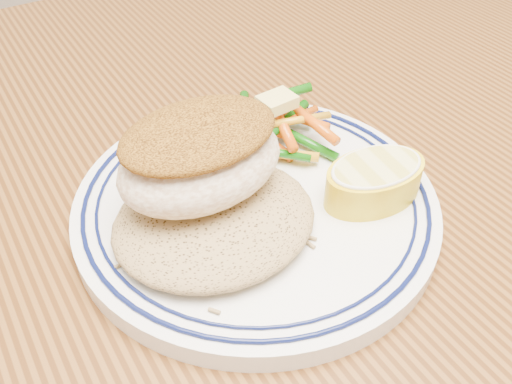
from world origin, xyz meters
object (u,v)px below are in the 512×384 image
Objects in this scene: dining_table at (240,326)px; plate at (256,204)px; lemon_wedge at (374,179)px; fish_fillet at (200,156)px; vegetable_pile at (265,126)px; rice_pilaf at (214,216)px.

plate is (0.02, 0.01, 0.11)m from dining_table.
dining_table is at bearing -149.52° from plate.
dining_table is 0.11m from plate.
lemon_wedge is at bearing -30.69° from plate.
vegetable_pile is at bearing 30.62° from fish_fillet.
lemon_wedge is (0.03, -0.09, 0.00)m from vegetable_pile.
rice_pilaf is 1.17× the size of fish_fillet.
fish_fillet is 1.49× the size of lemon_wedge.
rice_pilaf is at bearing 175.63° from dining_table.
vegetable_pile is (0.08, 0.06, 0.00)m from rice_pilaf.
lemon_wedge is (0.07, -0.04, 0.02)m from plate.
plate is 0.08m from lemon_wedge.
rice_pilaf is 0.04m from fish_fillet.
rice_pilaf reaches higher than plate.
lemon_wedge is at bearing -72.95° from vegetable_pile.
plate is 0.06m from fish_fillet.
lemon_wedge is (0.09, -0.03, 0.13)m from dining_table.
lemon_wedge is (0.10, -0.03, 0.00)m from rice_pilaf.
lemon_wedge is at bearing -24.57° from fish_fillet.
fish_fillet is at bearing 120.30° from dining_table.
lemon_wedge is at bearing -16.12° from dining_table.
dining_table is at bearing 163.88° from lemon_wedge.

